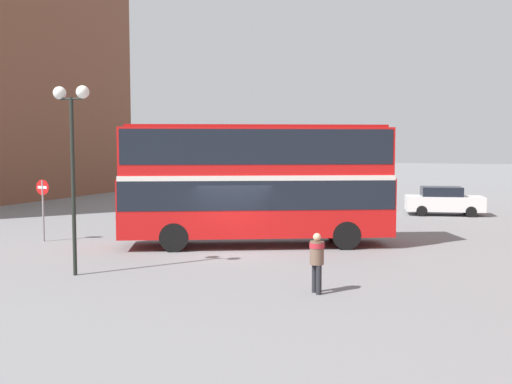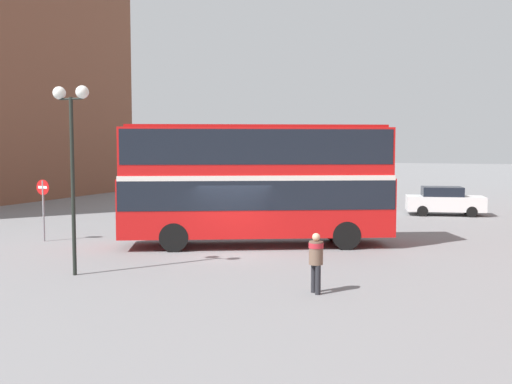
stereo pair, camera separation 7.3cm
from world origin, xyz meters
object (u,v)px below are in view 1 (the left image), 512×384
parked_car_side_street (167,200)px  no_entry_sign (43,200)px  double_decker_bus (256,177)px  parked_car_kerb_far (309,194)px  pedestrian_foreground (317,257)px  parked_car_kerb_near (444,201)px  street_lamp_twin_globe (72,129)px

parked_car_side_street → no_entry_sign: 10.44m
double_decker_bus → parked_car_kerb_far: bearing=73.3°
pedestrian_foreground → no_entry_sign: no_entry_sign is taller
pedestrian_foreground → parked_car_kerb_far: pedestrian_foreground is taller
parked_car_side_street → no_entry_sign: bearing=99.5°
parked_car_kerb_near → street_lamp_twin_globe: (-9.63, -20.74, 3.67)m
parked_car_kerb_far → parked_car_side_street: size_ratio=0.85×
double_decker_bus → parked_car_kerb_near: 15.22m
parked_car_kerb_near → street_lamp_twin_globe: size_ratio=0.79×
double_decker_bus → no_entry_sign: size_ratio=4.14×
pedestrian_foreground → parked_car_side_street: size_ratio=0.33×
pedestrian_foreground → street_lamp_twin_globe: size_ratio=0.28×
pedestrian_foreground → parked_car_kerb_far: size_ratio=0.39×
double_decker_bus → parked_car_side_street: 12.14m
parked_car_kerb_far → parked_car_side_street: parked_car_side_street is taller
street_lamp_twin_globe → parked_car_side_street: bearing=109.2°
parked_car_kerb_near → parked_car_kerb_far: size_ratio=1.09×
parked_car_side_street → street_lamp_twin_globe: 16.66m
double_decker_bus → pedestrian_foreground: bearing=-82.3°
parked_car_side_street → street_lamp_twin_globe: (5.34, -15.35, 3.65)m
parked_car_kerb_near → pedestrian_foreground: bearing=-107.2°
street_lamp_twin_globe → no_entry_sign: street_lamp_twin_globe is taller
parked_car_kerb_far → double_decker_bus: bearing=-78.9°
pedestrian_foreground → street_lamp_twin_globe: bearing=-39.2°
street_lamp_twin_globe → no_entry_sign: bearing=137.4°
parked_car_kerb_near → no_entry_sign: size_ratio=1.77×
parked_car_kerb_near → parked_car_kerb_far: 9.05m
double_decker_bus → parked_car_kerb_near: size_ratio=2.34×
pedestrian_foreground → parked_car_kerb_near: bearing=-138.2°
pedestrian_foreground → parked_car_kerb_near: 20.43m
pedestrian_foreground → parked_car_side_street: (-12.89, 14.94, -0.17)m
street_lamp_twin_globe → no_entry_sign: (-5.38, 4.95, -2.75)m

